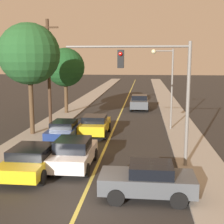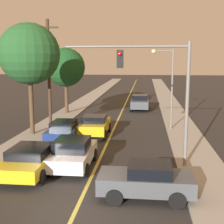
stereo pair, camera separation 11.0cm
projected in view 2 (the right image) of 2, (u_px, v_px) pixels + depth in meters
The scene contains 15 objects.
ground_plane at pixel (76, 211), 11.47m from camera, with size 200.00×200.00×0.00m, color #2D2B28.
road_surface at pixel (129, 96), 46.75m from camera, with size 8.32×80.00×0.01m.
sidewalk_left at pixel (93, 95), 47.32m from camera, with size 2.50×80.00×0.12m.
sidewalk_right at pixel (165, 96), 46.17m from camera, with size 2.50×80.00×0.12m.
car_near_lane_front at pixel (73, 153), 15.96m from camera, with size 1.99×4.07×1.55m.
car_near_lane_second at pixel (95, 125), 22.78m from camera, with size 1.99×3.93×1.49m.
car_outer_lane_front at pixel (32, 158), 15.21m from camera, with size 2.10×4.67×1.38m.
car_outer_lane_second at pixel (65, 130), 21.32m from camera, with size 1.85×4.35×1.39m.
car_far_oncoming at pixel (140, 102), 34.06m from camera, with size 1.99×4.00×1.64m.
car_crossing_right at pixel (146, 180), 12.45m from camera, with size 3.80×1.84×1.45m.
traffic_signal_mast at pixel (157, 81), 15.51m from camera, with size 6.22×0.42×6.27m.
streetlamp_right at pixel (167, 77), 23.90m from camera, with size 1.72×0.36×6.17m.
utility_pole_left at pixel (49, 74), 23.39m from camera, with size 1.60×0.24×8.30m.
tree_left_near at pixel (66, 67), 31.12m from camera, with size 3.85×3.85×6.52m.
tree_left_far at pixel (29, 54), 21.97m from camera, with size 4.34×4.34×7.94m.
Camera 2 is at (2.49, -10.49, 5.53)m, focal length 50.00 mm.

